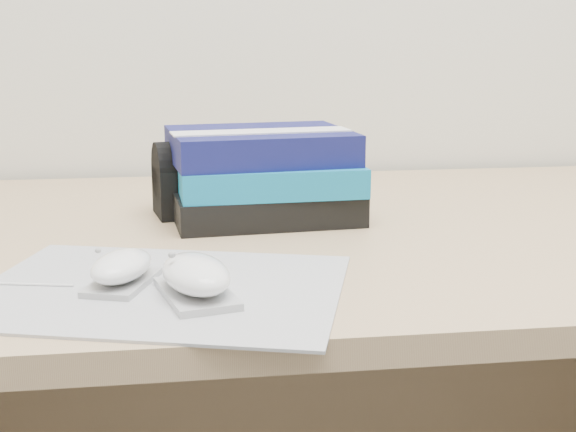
{
  "coord_description": "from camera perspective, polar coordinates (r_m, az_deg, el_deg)",
  "views": [
    {
      "loc": [
        -0.22,
        0.56,
        0.98
      ],
      "look_at": [
        -0.09,
        1.47,
        0.77
      ],
      "focal_mm": 50.0,
      "sensor_mm": 36.0,
      "label": 1
    }
  ],
  "objects": [
    {
      "name": "book_stack",
      "position": [
        1.1,
        -1.81,
        2.96
      ],
      "size": [
        0.26,
        0.22,
        0.12
      ],
      "color": "black",
      "rests_on": "desk"
    },
    {
      "name": "pouch",
      "position": [
        1.12,
        -6.44,
        2.64
      ],
      "size": [
        0.13,
        0.1,
        0.1
      ],
      "color": "black",
      "rests_on": "desk"
    },
    {
      "name": "mousepad",
      "position": [
        0.81,
        -9.08,
        -5.13
      ],
      "size": [
        0.42,
        0.37,
        0.0
      ],
      "primitive_type": "cube",
      "rotation": [
        0.0,
        0.0,
        -0.29
      ],
      "color": "gray",
      "rests_on": "desk"
    },
    {
      "name": "desk",
      "position": [
        1.2,
        2.97,
        -10.81
      ],
      "size": [
        1.6,
        0.8,
        0.73
      ],
      "color": "tan",
      "rests_on": "ground"
    },
    {
      "name": "mouse_rear",
      "position": [
        0.81,
        -11.74,
        -3.7
      ],
      "size": [
        0.08,
        0.11,
        0.04
      ],
      "color": "#A7A7AA",
      "rests_on": "mousepad"
    },
    {
      "name": "mouse_front",
      "position": [
        0.77,
        -6.56,
        -4.35
      ],
      "size": [
        0.08,
        0.12,
        0.05
      ],
      "color": "#B0B0B3",
      "rests_on": "mousepad"
    }
  ]
}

